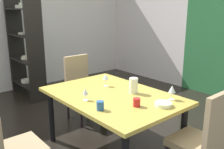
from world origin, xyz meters
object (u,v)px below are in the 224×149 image
chair_head_near (10,147)px  cup_front (137,102)px  chair_right_far (204,137)px  cup_rear (100,106)px  wine_glass_left (106,77)px  wine_glass_near_window (85,92)px  pitcher_corner (134,86)px  dining_table (112,101)px  wine_glass_south (172,89)px  display_shelf (25,48)px  serving_bowl_east (163,104)px  chair_left_far (81,86)px

chair_head_near → cup_front: (0.48, 1.15, 0.28)m
chair_right_far → cup_rear: 1.04m
wine_glass_left → cup_front: bearing=-14.5°
wine_glass_near_window → pitcher_corner: pitcher_corner is taller
chair_right_far → wine_glass_near_window: 1.28m
dining_table → wine_glass_left: (-0.29, 0.14, 0.20)m
wine_glass_south → wine_glass_left: bearing=-164.2°
wine_glass_near_window → cup_rear: bearing=-7.5°
chair_right_far → cup_front: (-0.61, -0.30, 0.24)m
wine_glass_near_window → cup_rear: 0.32m
dining_table → pitcher_corner: (0.14, 0.22, 0.18)m
dining_table → display_shelf: bearing=179.1°
wine_glass_south → cup_front: (-0.11, -0.44, -0.08)m
cup_rear → pitcher_corner: pitcher_corner is taller
pitcher_corner → wine_glass_left: bearing=-169.9°
wine_glass_south → wine_glass_near_window: wine_glass_south is taller
chair_right_far → cup_rear: size_ratio=11.12×
dining_table → serving_bowl_east: 0.65m
wine_glass_south → cup_rear: size_ratio=1.81×
cup_rear → wine_glass_south: bearing=70.0°
wine_glass_south → chair_head_near: bearing=-110.6°
chair_right_far → pitcher_corner: (-0.92, -0.04, 0.30)m
pitcher_corner → display_shelf: bearing=-176.4°
cup_front → cup_rear: size_ratio=0.96×
chair_head_near → chair_left_far: bearing=125.1°
chair_left_far → pitcher_corner: chair_left_far is taller
wine_glass_left → dining_table: bearing=-25.7°
dining_table → display_shelf: size_ratio=0.82×
cup_rear → wine_glass_near_window: bearing=172.5°
chair_head_near → wine_glass_south: wine_glass_south is taller
chair_head_near → display_shelf: display_shelf is taller
dining_table → wine_glass_south: 0.71m
pitcher_corner → cup_front: bearing=-40.6°
chair_left_far → wine_glass_near_window: 1.22m
dining_table → chair_left_far: chair_left_far is taller
chair_left_far → serving_bowl_east: bearing=87.0°
display_shelf → cup_rear: size_ratio=21.51×
wine_glass_south → chair_right_far: bearing=-14.9°
dining_table → serving_bowl_east: bearing=14.9°
serving_bowl_east → cup_rear: cup_rear is taller
wine_glass_left → wine_glass_south: bearing=15.8°
chair_left_far → cup_rear: bearing=64.1°
cup_front → cup_rear: (-0.17, -0.34, 0.00)m
chair_left_far → dining_table: bearing=76.5°
chair_right_far → wine_glass_left: bearing=94.7°
wine_glass_near_window → cup_rear: size_ratio=1.52×
display_shelf → wine_glass_left: 2.38m
chair_head_near → cup_rear: bearing=68.7°
chair_left_far → pitcher_corner: (1.19, -0.04, 0.30)m
chair_right_far → wine_glass_left: chair_right_far is taller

